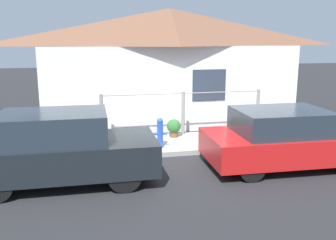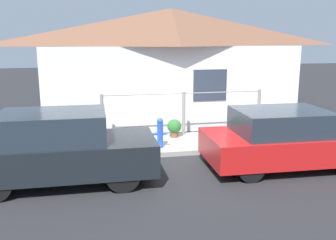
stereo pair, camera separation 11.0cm
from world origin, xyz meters
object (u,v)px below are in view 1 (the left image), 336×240
Objects in this scene: car_left at (61,149)px; potted_plant_near_hydrant at (174,127)px; fire_hydrant at (160,132)px; car_right at (284,138)px.

car_left reaches higher than potted_plant_near_hydrant.
fire_hydrant is at bearing 35.63° from car_left.
car_right is 3.36m from potted_plant_near_hydrant.
potted_plant_near_hydrant is (-2.03, 2.66, -0.25)m from car_right.
potted_plant_near_hydrant is at bearing 58.24° from fire_hydrant.
car_left is 2.96m from fire_hydrant.
fire_hydrant reaches higher than potted_plant_near_hydrant.
car_right reaches higher than potted_plant_near_hydrant.
car_left is 7.35× the size of potted_plant_near_hydrant.
fire_hydrant is 1.52× the size of potted_plant_near_hydrant.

